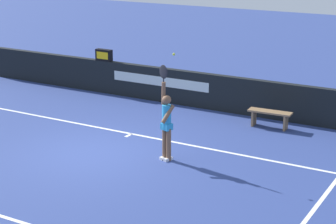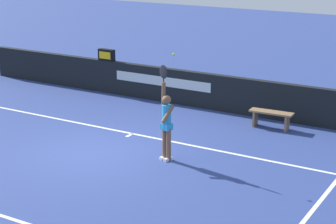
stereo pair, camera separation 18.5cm
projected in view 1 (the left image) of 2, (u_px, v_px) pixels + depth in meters
The scene contains 7 objects.
ground_plane at pixel (95, 153), 15.17m from camera, with size 60.00×60.00×0.00m, color navy.
court_lines at pixel (69, 165), 14.33m from camera, with size 11.76×5.62×0.00m.
back_wall at pixel (188, 88), 19.21m from camera, with size 16.93×0.24×1.14m.
speed_display at pixel (104, 55), 20.57m from camera, with size 0.61×0.21×0.40m.
tennis_player at pixel (166, 122), 14.43m from camera, with size 0.44×0.43×2.38m.
tennis_ball at pixel (174, 54), 13.93m from camera, with size 0.06×0.06×0.06m.
courtside_bench_near at pixel (270, 115), 17.04m from camera, with size 1.27×0.42×0.50m.
Camera 1 is at (8.74, -11.39, 5.36)m, focal length 63.49 mm.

